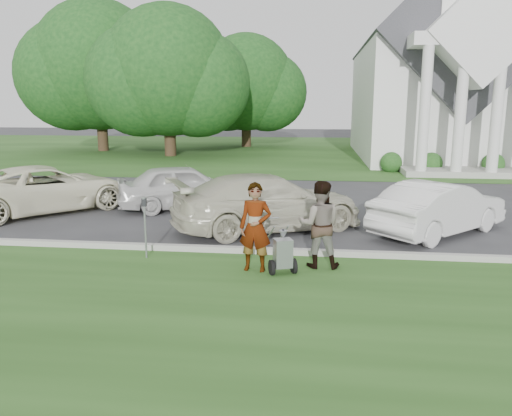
% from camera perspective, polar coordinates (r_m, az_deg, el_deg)
% --- Properties ---
extents(ground, '(120.00, 120.00, 0.00)m').
position_cam_1_polar(ground, '(11.11, -2.03, -6.02)').
color(ground, '#333335').
rests_on(ground, ground).
extents(grass_strip, '(80.00, 7.00, 0.01)m').
position_cam_1_polar(grass_strip, '(8.35, -5.27, -12.24)').
color(grass_strip, '#254818').
rests_on(grass_strip, ground).
extents(church_lawn, '(80.00, 30.00, 0.01)m').
position_cam_1_polar(church_lawn, '(37.63, 4.33, 6.58)').
color(church_lawn, '#254818').
rests_on(church_lawn, ground).
extents(curb, '(80.00, 0.18, 0.15)m').
position_cam_1_polar(curb, '(11.60, -1.62, -4.85)').
color(curb, '#9E9E93').
rests_on(curb, ground).
extents(church, '(9.19, 19.00, 24.10)m').
position_cam_1_polar(church, '(34.45, 19.88, 15.35)').
color(church, white).
rests_on(church, ground).
extents(tree_left, '(10.63, 8.40, 9.71)m').
position_cam_1_polar(tree_left, '(33.89, -10.05, 14.51)').
color(tree_left, '#332316').
rests_on(tree_left, ground).
extents(tree_far, '(11.64, 9.20, 10.73)m').
position_cam_1_polar(tree_far, '(38.81, -17.56, 14.65)').
color(tree_far, '#332316').
rests_on(tree_far, ground).
extents(tree_back, '(9.61, 7.60, 8.89)m').
position_cam_1_polar(tree_back, '(40.85, -1.16, 13.65)').
color(tree_back, '#332316').
rests_on(tree_back, ground).
extents(striping_cart, '(0.78, 1.15, 0.99)m').
position_cam_1_polar(striping_cart, '(10.14, 3.08, -5.27)').
color(striping_cart, black).
rests_on(striping_cart, ground).
extents(person_left, '(0.71, 0.51, 1.84)m').
position_cam_1_polar(person_left, '(10.19, -0.07, -2.29)').
color(person_left, '#999999').
rests_on(person_left, ground).
extents(person_right, '(0.89, 0.70, 1.84)m').
position_cam_1_polar(person_right, '(10.51, 7.25, -1.94)').
color(person_right, '#999999').
rests_on(person_right, ground).
extents(parking_meter_near, '(0.10, 0.09, 1.39)m').
position_cam_1_polar(parking_meter_near, '(11.29, -12.58, -1.40)').
color(parking_meter_near, '#93959B').
rests_on(parking_meter_near, ground).
extents(car_a, '(5.41, 5.65, 1.49)m').
position_cam_1_polar(car_a, '(17.31, -22.84, 2.05)').
color(car_a, white).
rests_on(car_a, ground).
extents(car_b, '(4.67, 3.38, 1.48)m').
position_cam_1_polar(car_b, '(16.56, -8.18, 2.44)').
color(car_b, silver).
rests_on(car_b, ground).
extents(car_c, '(5.68, 4.40, 1.54)m').
position_cam_1_polar(car_c, '(13.64, 1.40, 0.67)').
color(car_c, beige).
rests_on(car_c, ground).
extents(car_d, '(4.11, 4.06, 1.41)m').
position_cam_1_polar(car_d, '(14.05, 20.19, 0.01)').
color(car_d, silver).
rests_on(car_d, ground).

